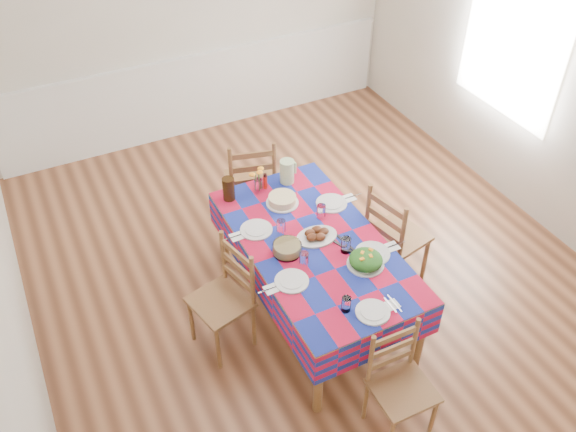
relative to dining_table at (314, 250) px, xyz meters
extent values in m
cube|color=brown|center=(0.18, 0.49, -0.66)|extent=(4.50, 5.00, 0.04)
cube|color=beige|center=(0.18, 3.01, 0.71)|extent=(4.50, 0.04, 2.70)
cube|color=beige|center=(0.18, -2.03, 0.71)|extent=(4.50, 0.04, 2.70)
cube|color=beige|center=(2.45, 0.49, 0.71)|extent=(0.04, 5.00, 2.70)
cube|color=white|center=(0.18, 2.96, 0.26)|extent=(4.41, 0.06, 0.04)
cube|color=white|center=(0.18, 2.98, -0.19)|extent=(4.41, 0.03, 0.90)
plane|color=white|center=(2.41, 0.79, 0.86)|extent=(0.00, 1.40, 1.40)
cylinder|color=brown|center=(-0.41, -0.84, -0.30)|extent=(0.07, 0.07, 0.67)
cylinder|color=brown|center=(0.41, -0.84, -0.30)|extent=(0.07, 0.07, 0.67)
cylinder|color=brown|center=(-0.41, 0.84, -0.30)|extent=(0.07, 0.07, 0.67)
cylinder|color=brown|center=(0.41, 0.84, -0.30)|extent=(0.07, 0.07, 0.67)
cube|color=brown|center=(0.00, 0.00, 0.05)|extent=(0.94, 1.79, 0.04)
cube|color=#B40F31|center=(0.00, 0.00, 0.07)|extent=(0.98, 1.82, 0.01)
cube|color=#B40F31|center=(-0.49, 0.00, -0.07)|extent=(0.01, 1.82, 0.28)
cube|color=#B40F31|center=(0.49, 0.00, -0.07)|extent=(0.01, 1.82, 0.28)
cube|color=#B40F31|center=(0.00, -0.91, -0.07)|extent=(0.98, 0.01, 0.28)
cube|color=#B40F31|center=(0.00, 0.91, -0.07)|extent=(0.98, 0.01, 0.28)
cylinder|color=silver|center=(0.02, -0.77, 0.08)|extent=(0.23, 0.23, 0.01)
cylinder|color=silver|center=(0.02, -0.77, 0.09)|extent=(0.16, 0.16, 0.01)
cylinder|color=white|center=(-0.13, -0.66, 0.13)|extent=(0.06, 0.06, 0.11)
cube|color=white|center=(0.17, -0.77, 0.08)|extent=(0.09, 0.09, 0.01)
cube|color=silver|center=(0.15, -0.77, 0.08)|extent=(0.01, 0.14, 0.00)
cube|color=silver|center=(0.19, -0.77, 0.08)|extent=(0.01, 0.17, 0.00)
cylinder|color=silver|center=(-0.33, -0.28, 0.08)|extent=(0.24, 0.24, 0.01)
cylinder|color=silver|center=(-0.33, -0.28, 0.09)|extent=(0.17, 0.17, 0.01)
cylinder|color=white|center=(-0.18, -0.17, 0.14)|extent=(0.07, 0.07, 0.12)
cube|color=white|center=(-0.49, -0.28, 0.08)|extent=(0.09, 0.09, 0.01)
cube|color=silver|center=(-0.51, -0.28, 0.08)|extent=(0.15, 0.01, 0.00)
cube|color=silver|center=(-0.47, -0.28, 0.08)|extent=(0.18, 0.01, 0.00)
cylinder|color=silver|center=(-0.33, 0.32, 0.08)|extent=(0.25, 0.25, 0.01)
cylinder|color=silver|center=(-0.33, 0.32, 0.09)|extent=(0.17, 0.17, 0.01)
cylinder|color=white|center=(-0.17, 0.21, 0.14)|extent=(0.07, 0.07, 0.12)
cube|color=white|center=(-0.49, 0.32, 0.08)|extent=(0.09, 0.09, 0.01)
cube|color=silver|center=(-0.51, 0.32, 0.09)|extent=(0.16, 0.01, 0.00)
cube|color=silver|center=(-0.48, 0.32, 0.09)|extent=(0.18, 0.01, 0.00)
cylinder|color=silver|center=(0.32, -0.29, 0.08)|extent=(0.26, 0.26, 0.01)
cylinder|color=silver|center=(0.32, -0.29, 0.09)|extent=(0.18, 0.18, 0.01)
cylinder|color=white|center=(0.16, -0.18, 0.14)|extent=(0.07, 0.07, 0.12)
cube|color=white|center=(0.49, -0.29, 0.08)|extent=(0.09, 0.09, 0.01)
cube|color=silver|center=(0.47, -0.29, 0.09)|extent=(0.16, 0.01, 0.00)
cube|color=silver|center=(0.51, -0.29, 0.09)|extent=(0.19, 0.01, 0.00)
cylinder|color=silver|center=(0.34, 0.34, 0.08)|extent=(0.25, 0.25, 0.01)
cylinder|color=silver|center=(0.34, 0.34, 0.09)|extent=(0.18, 0.18, 0.01)
cylinder|color=white|center=(0.18, 0.23, 0.14)|extent=(0.07, 0.07, 0.12)
cube|color=white|center=(0.50, 0.34, 0.08)|extent=(0.09, 0.09, 0.01)
cube|color=silver|center=(0.49, 0.34, 0.09)|extent=(0.16, 0.01, 0.00)
cube|color=silver|center=(0.52, 0.34, 0.09)|extent=(0.19, 0.01, 0.00)
ellipsoid|color=silver|center=(0.04, 0.04, 0.09)|extent=(0.32, 0.23, 0.02)
ellipsoid|color=black|center=(0.10, 0.04, 0.12)|extent=(0.09, 0.07, 0.05)
ellipsoid|color=black|center=(0.06, 0.08, 0.12)|extent=(0.09, 0.07, 0.05)
ellipsoid|color=black|center=(0.00, 0.07, 0.12)|extent=(0.09, 0.07, 0.05)
ellipsoid|color=black|center=(-0.01, 0.03, 0.12)|extent=(0.09, 0.07, 0.05)
ellipsoid|color=black|center=(0.05, 0.00, 0.12)|extent=(0.09, 0.07, 0.05)
cylinder|color=silver|center=(0.21, -0.36, 0.08)|extent=(0.27, 0.27, 0.01)
ellipsoid|color=#124A14|center=(0.21, -0.36, 0.13)|extent=(0.24, 0.24, 0.11)
cube|color=orange|center=(0.16, -0.39, 0.18)|extent=(0.03, 0.02, 0.01)
cube|color=orange|center=(0.19, -0.34, 0.18)|extent=(0.04, 0.04, 0.01)
cube|color=orange|center=(0.23, -0.39, 0.18)|extent=(0.03, 0.03, 0.01)
cube|color=orange|center=(0.27, -0.34, 0.18)|extent=(0.04, 0.04, 0.01)
cylinder|color=white|center=(-0.23, 0.00, 0.12)|extent=(0.21, 0.21, 0.08)
cylinder|color=tan|center=(-0.23, 0.00, 0.12)|extent=(0.20, 0.20, 0.06)
cylinder|color=silver|center=(-0.01, 0.52, 0.08)|extent=(0.26, 0.26, 0.01)
cylinder|color=#E1CA89|center=(-0.01, 0.52, 0.12)|extent=(0.22, 0.22, 0.06)
cube|color=black|center=(0.15, -0.09, 0.08)|extent=(0.12, 0.29, 0.01)
cube|color=black|center=(0.20, -0.07, 0.08)|extent=(0.06, 0.30, 0.01)
cylinder|color=white|center=(-0.11, 0.75, 0.14)|extent=(0.07, 0.07, 0.12)
cylinder|color=#2D7828|center=(-0.13, 0.75, 0.18)|extent=(0.01, 0.01, 0.17)
ellipsoid|color=orange|center=(-0.16, 0.75, 0.26)|extent=(0.05, 0.05, 0.02)
cylinder|color=#2D7828|center=(-0.10, 0.76, 0.18)|extent=(0.01, 0.01, 0.17)
ellipsoid|color=orange|center=(-0.08, 0.78, 0.28)|extent=(0.05, 0.05, 0.02)
cylinder|color=#2D7828|center=(-0.11, 0.74, 0.18)|extent=(0.01, 0.01, 0.17)
ellipsoid|color=orange|center=(-0.11, 0.72, 0.29)|extent=(0.05, 0.05, 0.02)
cylinder|color=#B4190E|center=(-0.04, 0.77, 0.15)|extent=(0.03, 0.03, 0.14)
cylinder|color=#ADCC90|center=(0.15, 0.77, 0.18)|extent=(0.12, 0.12, 0.21)
cylinder|color=black|center=(-0.36, 0.77, 0.18)|extent=(0.10, 0.10, 0.20)
cube|color=silver|center=(0.02, -0.87, 0.09)|extent=(0.07, 0.02, 0.02)
cylinder|color=brown|center=(0.16, -1.35, -0.43)|extent=(0.03, 0.03, 0.40)
cylinder|color=brown|center=(-0.16, -1.04, -0.43)|extent=(0.03, 0.03, 0.40)
cylinder|color=brown|center=(0.17, -1.04, -0.43)|extent=(0.03, 0.03, 0.40)
cube|color=brown|center=(0.00, -1.19, -0.22)|extent=(0.39, 0.37, 0.03)
cylinder|color=brown|center=(-0.16, -1.03, -0.01)|extent=(0.03, 0.03, 0.45)
cylinder|color=brown|center=(0.17, -1.04, -0.01)|extent=(0.03, 0.03, 0.45)
cube|color=brown|center=(0.00, -1.03, -0.10)|extent=(0.32, 0.02, 0.04)
cube|color=brown|center=(0.00, -1.03, 0.02)|extent=(0.32, 0.02, 0.04)
cube|color=brown|center=(0.00, -1.03, 0.14)|extent=(0.32, 0.02, 0.04)
cylinder|color=brown|center=(0.22, 1.32, -0.40)|extent=(0.04, 0.04, 0.47)
cylinder|color=brown|center=(-0.14, 1.41, -0.40)|extent=(0.04, 0.04, 0.47)
cylinder|color=brown|center=(0.14, 0.98, -0.40)|extent=(0.04, 0.04, 0.47)
cylinder|color=brown|center=(-0.22, 1.07, -0.40)|extent=(0.04, 0.04, 0.47)
cube|color=brown|center=(0.00, 1.19, -0.15)|extent=(0.53, 0.51, 0.03)
cylinder|color=brown|center=(0.13, 0.97, 0.09)|extent=(0.04, 0.04, 0.52)
cylinder|color=brown|center=(-0.23, 1.06, 0.09)|extent=(0.04, 0.04, 0.52)
cube|color=brown|center=(-0.05, 1.01, -0.01)|extent=(0.37, 0.11, 0.05)
cube|color=brown|center=(-0.05, 1.01, 0.12)|extent=(0.37, 0.11, 0.05)
cube|color=brown|center=(-0.05, 1.01, 0.25)|extent=(0.37, 0.11, 0.05)
cylinder|color=brown|center=(-0.97, 0.13, -0.42)|extent=(0.03, 0.03, 0.43)
cylinder|color=brown|center=(-0.89, -0.21, -0.42)|extent=(0.03, 0.03, 0.43)
cylinder|color=brown|center=(-0.66, 0.21, -0.42)|extent=(0.03, 0.03, 0.43)
cylinder|color=brown|center=(-0.57, -0.13, -0.42)|extent=(0.03, 0.03, 0.43)
cube|color=brown|center=(-0.77, 0.00, -0.19)|extent=(0.47, 0.48, 0.03)
cylinder|color=brown|center=(-0.65, 0.21, 0.04)|extent=(0.03, 0.03, 0.48)
cylinder|color=brown|center=(-0.56, -0.13, 0.04)|extent=(0.03, 0.03, 0.48)
cube|color=brown|center=(-0.60, 0.04, -0.06)|extent=(0.10, 0.34, 0.05)
cube|color=brown|center=(-0.60, 0.04, 0.07)|extent=(0.10, 0.34, 0.05)
cube|color=brown|center=(-0.60, 0.04, 0.19)|extent=(0.10, 0.34, 0.05)
cylinder|color=brown|center=(0.98, -0.14, -0.41)|extent=(0.04, 0.04, 0.46)
cylinder|color=brown|center=(0.90, 0.22, -0.41)|extent=(0.04, 0.04, 0.46)
cylinder|color=brown|center=(0.64, -0.22, -0.41)|extent=(0.04, 0.04, 0.46)
cylinder|color=brown|center=(0.56, 0.14, -0.41)|extent=(0.04, 0.04, 0.46)
cube|color=brown|center=(0.77, 0.00, -0.16)|extent=(0.49, 0.51, 0.03)
cylinder|color=brown|center=(0.63, -0.22, 0.08)|extent=(0.04, 0.04, 0.51)
cylinder|color=brown|center=(0.55, 0.14, 0.08)|extent=(0.04, 0.04, 0.51)
cube|color=brown|center=(0.59, -0.04, -0.02)|extent=(0.10, 0.36, 0.05)
cube|color=brown|center=(0.59, -0.04, 0.11)|extent=(0.10, 0.36, 0.05)
cube|color=brown|center=(0.59, -0.04, 0.24)|extent=(0.10, 0.36, 0.05)
camera|label=1|loc=(-1.66, -2.88, 3.13)|focal=38.00mm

